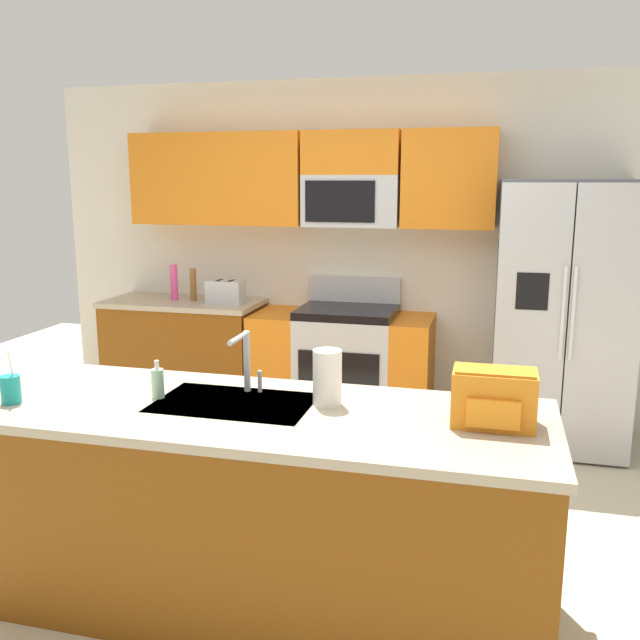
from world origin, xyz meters
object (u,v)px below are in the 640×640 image
object	(u,v)px
refrigerator	(562,316)
paper_towel_roll	(327,378)
drink_cup_teal	(11,389)
range_oven	(342,366)
pepper_mill	(193,285)
toaster	(225,292)
backpack	(494,397)
soap_dispenser	(158,383)
sink_faucet	(246,357)
bottle_pink	(174,282)

from	to	relation	value
refrigerator	paper_towel_roll	world-z (taller)	refrigerator
paper_towel_roll	drink_cup_teal	bearing A→B (deg)	-166.38
range_oven	pepper_mill	size ratio (longest dim) A/B	5.32
refrigerator	toaster	xyz separation A→B (m)	(-2.49, 0.02, 0.07)
backpack	pepper_mill	bearing A→B (deg)	135.34
range_oven	backpack	distance (m)	2.64
pepper_mill	refrigerator	bearing A→B (deg)	-1.43
toaster	drink_cup_teal	xyz separation A→B (m)	(0.03, -2.50, -0.03)
pepper_mill	drink_cup_teal	distance (m)	2.57
pepper_mill	soap_dispenser	size ratio (longest dim) A/B	1.51
pepper_mill	paper_towel_roll	xyz separation A→B (m)	(1.65, -2.23, -0.01)
pepper_mill	soap_dispenser	world-z (taller)	pepper_mill
refrigerator	toaster	bearing A→B (deg)	179.55
refrigerator	sink_faucet	world-z (taller)	refrigerator
paper_towel_roll	backpack	size ratio (longest dim) A/B	0.75
range_oven	drink_cup_teal	xyz separation A→B (m)	(-0.90, -2.55, 0.52)
bottle_pink	drink_cup_teal	world-z (taller)	bottle_pink
pepper_mill	bottle_pink	xyz separation A→B (m)	(-0.16, -0.00, 0.01)
range_oven	bottle_pink	xyz separation A→B (m)	(-1.38, -0.01, 0.60)
toaster	sink_faucet	bearing A→B (deg)	-65.52
toaster	refrigerator	bearing A→B (deg)	-0.45
refrigerator	soap_dispenser	size ratio (longest dim) A/B	10.88
refrigerator	bottle_pink	world-z (taller)	refrigerator
toaster	paper_towel_roll	world-z (taller)	paper_towel_roll
toaster	drink_cup_teal	world-z (taller)	drink_cup_teal
pepper_mill	bottle_pink	distance (m)	0.16
sink_faucet	backpack	bearing A→B (deg)	-7.81
backpack	soap_dispenser	bearing A→B (deg)	-179.44
range_oven	refrigerator	world-z (taller)	refrigerator
range_oven	toaster	distance (m)	1.08
refrigerator	soap_dispenser	distance (m)	2.94
range_oven	pepper_mill	distance (m)	1.35
drink_cup_teal	backpack	bearing A→B (deg)	6.76
sink_faucet	pepper_mill	bearing A→B (deg)	120.13
pepper_mill	soap_dispenser	xyz separation A→B (m)	(0.90, -2.33, -0.06)
sink_faucet	soap_dispenser	distance (m)	0.40
sink_faucet	drink_cup_teal	xyz separation A→B (m)	(-0.93, -0.39, -0.11)
range_oven	bottle_pink	distance (m)	1.51
pepper_mill	paper_towel_roll	distance (m)	2.77
range_oven	sink_faucet	distance (m)	2.25
bottle_pink	sink_faucet	distance (m)	2.59
drink_cup_teal	range_oven	bearing A→B (deg)	70.67
soap_dispenser	backpack	xyz separation A→B (m)	(1.44, 0.01, 0.05)
bottle_pink	paper_towel_roll	size ratio (longest dim) A/B	1.18
pepper_mill	backpack	world-z (taller)	pepper_mill
drink_cup_teal	soap_dispenser	size ratio (longest dim) A/B	1.42
range_oven	soap_dispenser	distance (m)	2.41
bottle_pink	refrigerator	bearing A→B (deg)	-1.28
toaster	soap_dispenser	world-z (taller)	toaster
sink_faucet	paper_towel_roll	bearing A→B (deg)	-9.57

